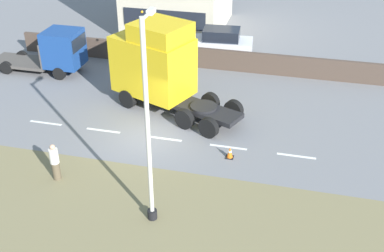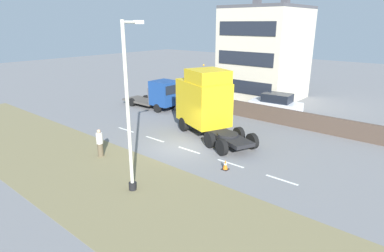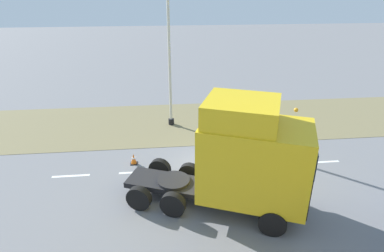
% 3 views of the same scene
% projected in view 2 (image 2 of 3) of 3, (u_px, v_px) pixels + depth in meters
% --- Properties ---
extents(ground_plane, '(120.00, 120.00, 0.00)m').
position_uv_depth(ground_plane, '(181.00, 148.00, 21.12)').
color(ground_plane, slate).
rests_on(ground_plane, ground).
extents(grass_verge, '(7.00, 44.00, 0.01)m').
position_uv_depth(grass_verge, '(104.00, 180.00, 16.76)').
color(grass_verge, olive).
rests_on(grass_verge, ground).
extents(lane_markings, '(0.16, 14.60, 0.00)m').
position_uv_depth(lane_markings, '(189.00, 150.00, 20.69)').
color(lane_markings, white).
rests_on(lane_markings, ground).
extents(boundary_wall, '(0.25, 24.00, 1.33)m').
position_uv_depth(boundary_wall, '(251.00, 111.00, 27.46)').
color(boundary_wall, '#4C3D33').
rests_on(boundary_wall, ground).
extents(building_block, '(8.09, 7.06, 10.59)m').
position_uv_depth(building_block, '(265.00, 54.00, 33.58)').
color(building_block, beige).
rests_on(building_block, ground).
extents(lorry_cab, '(5.01, 7.56, 4.89)m').
position_uv_depth(lorry_cab, '(205.00, 102.00, 23.17)').
color(lorry_cab, black).
rests_on(lorry_cab, ground).
extents(flatbed_truck, '(2.13, 6.11, 2.79)m').
position_uv_depth(flatbed_truck, '(161.00, 94.00, 29.97)').
color(flatbed_truck, navy).
rests_on(flatbed_truck, ground).
extents(parked_car, '(2.25, 4.44, 2.07)m').
position_uv_depth(parked_car, '(276.00, 105.00, 27.82)').
color(parked_car, silver).
rests_on(parked_car, ground).
extents(lamp_post, '(1.30, 0.37, 7.96)m').
position_uv_depth(lamp_post, '(129.00, 119.00, 14.70)').
color(lamp_post, black).
rests_on(lamp_post, ground).
extents(pedestrian, '(0.39, 0.39, 1.74)m').
position_uv_depth(pedestrian, '(100.00, 143.00, 19.49)').
color(pedestrian, brown).
rests_on(pedestrian, ground).
extents(traffic_cone_lead, '(0.36, 0.36, 0.58)m').
position_uv_depth(traffic_cone_lead, '(225.00, 165.00, 17.88)').
color(traffic_cone_lead, black).
rests_on(traffic_cone_lead, ground).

